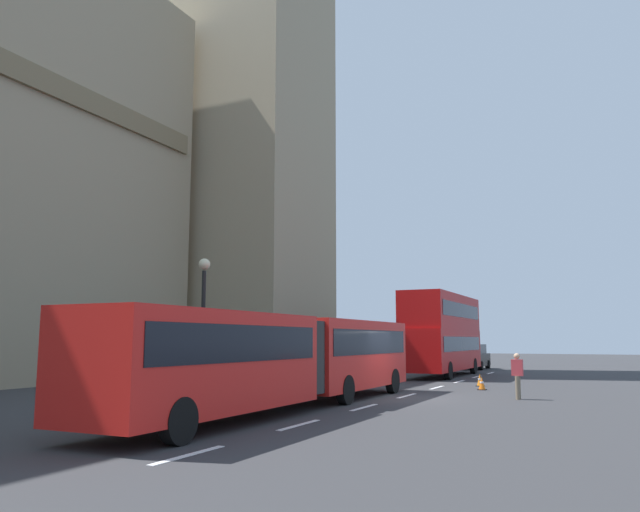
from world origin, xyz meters
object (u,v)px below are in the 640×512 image
(articulated_bus, at_px, (288,354))
(double_decker_bus, at_px, (443,331))
(pedestrian_near_cones, at_px, (517,374))
(sedan_lead, at_px, (473,357))
(traffic_cone_west, at_px, (482,383))
(street_lamp, at_px, (203,317))
(traffic_cone_middle, at_px, (480,380))

(articulated_bus, distance_m, double_decker_bus, 20.02)
(double_decker_bus, xyz_separation_m, pedestrian_near_cones, (-13.48, -6.17, -1.80))
(sedan_lead, distance_m, traffic_cone_west, 19.78)
(sedan_lead, bearing_deg, articulated_bus, -179.71)
(traffic_cone_west, height_order, pedestrian_near_cones, pedestrian_near_cones)
(double_decker_bus, height_order, traffic_cone_west, double_decker_bus)
(double_decker_bus, bearing_deg, articulated_bus, -179.99)
(pedestrian_near_cones, bearing_deg, sedan_lead, 15.28)
(double_decker_bus, xyz_separation_m, sedan_lead, (9.64, 0.15, -1.80))
(sedan_lead, xyz_separation_m, traffic_cone_west, (-19.30, -4.27, -0.63))
(articulated_bus, bearing_deg, traffic_cone_west, -21.72)
(double_decker_bus, height_order, pedestrian_near_cones, double_decker_bus)
(sedan_lead, height_order, pedestrian_near_cones, sedan_lead)
(double_decker_bus, relative_size, street_lamp, 2.02)
(double_decker_bus, xyz_separation_m, traffic_cone_west, (-9.66, -4.12, -2.43))
(articulated_bus, bearing_deg, double_decker_bus, 0.01)
(sedan_lead, distance_m, pedestrian_near_cones, 23.97)
(articulated_bus, height_order, street_lamp, street_lamp)
(sedan_lead, relative_size, street_lamp, 0.83)
(sedan_lead, height_order, street_lamp, street_lamp)
(sedan_lead, distance_m, street_lamp, 28.48)
(traffic_cone_west, bearing_deg, traffic_cone_middle, 13.00)
(traffic_cone_middle, xyz_separation_m, pedestrian_near_cones, (-5.98, -2.55, 0.63))
(pedestrian_near_cones, bearing_deg, traffic_cone_west, 28.19)
(articulated_bus, bearing_deg, traffic_cone_middle, -16.15)
(traffic_cone_middle, height_order, pedestrian_near_cones, pedestrian_near_cones)
(traffic_cone_west, relative_size, traffic_cone_middle, 1.00)
(double_decker_bus, relative_size, traffic_cone_middle, 18.37)
(traffic_cone_middle, bearing_deg, sedan_lead, 12.41)
(double_decker_bus, bearing_deg, traffic_cone_west, -156.90)
(traffic_cone_west, distance_m, traffic_cone_middle, 2.22)
(double_decker_bus, height_order, traffic_cone_middle, double_decker_bus)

